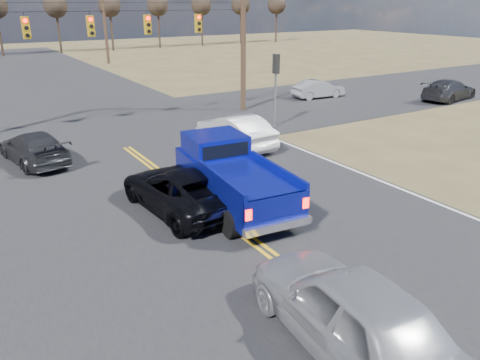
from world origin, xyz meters
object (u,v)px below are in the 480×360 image
silver_suv (351,311)px  cross_car_east_far (449,90)px  dgrey_car_queue (34,148)px  pickup_truck (231,176)px  black_suv (179,189)px  white_car_queue (235,131)px  cross_car_east_near (318,89)px

silver_suv → cross_car_east_far: size_ratio=1.04×
dgrey_car_queue → pickup_truck: bearing=111.1°
silver_suv → pickup_truck: bearing=-97.2°
black_suv → cross_car_east_far: size_ratio=1.02×
pickup_truck → white_car_queue: size_ratio=1.27×
dgrey_car_queue → silver_suv: bearing=92.5°
cross_car_east_near → black_suv: bearing=131.8°
silver_suv → cross_car_east_far: 27.83m
pickup_truck → black_suv: 1.78m
black_suv → dgrey_car_queue: size_ratio=1.09×
cross_car_east_far → dgrey_car_queue: bearing=79.8°
dgrey_car_queue → cross_car_east_far: 26.87m
white_car_queue → silver_suv: bearing=65.2°
black_suv → cross_car_east_near: (16.49, 12.22, -0.06)m
silver_suv → white_car_queue: size_ratio=1.09×
pickup_truck → black_suv: pickup_truck is taller
white_car_queue → cross_car_east_far: (18.39, 1.71, -0.06)m
pickup_truck → cross_car_east_far: 23.26m
pickup_truck → silver_suv: 7.39m
cross_car_east_near → cross_car_east_far: cross_car_east_far is taller
silver_suv → black_suv: 7.86m
silver_suv → dgrey_car_queue: 15.79m
dgrey_car_queue → cross_car_east_near: dgrey_car_queue is taller
dgrey_car_queue → cross_car_east_far: (26.86, -0.80, 0.05)m
white_car_queue → cross_car_east_near: size_ratio=1.22×
black_suv → cross_car_east_far: (23.65, 6.81, 0.02)m
cross_car_east_near → cross_car_east_far: size_ratio=0.78×
white_car_queue → dgrey_car_queue: white_car_queue is taller
silver_suv → white_car_queue: silver_suv is taller
white_car_queue → cross_car_east_far: 18.47m
silver_suv → cross_car_east_far: silver_suv is taller
cross_car_east_near → white_car_queue: bearing=127.6°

